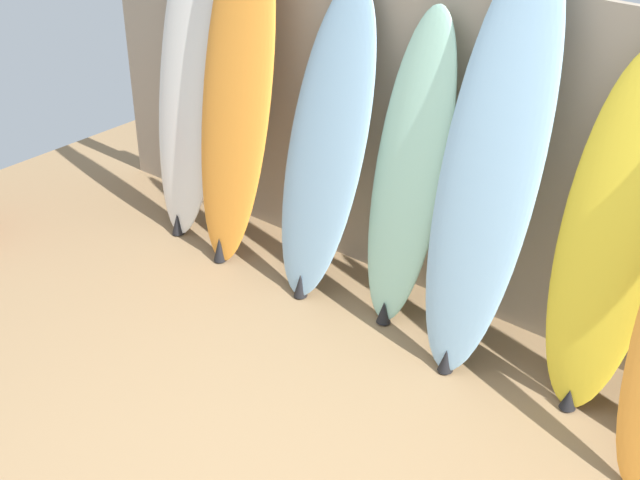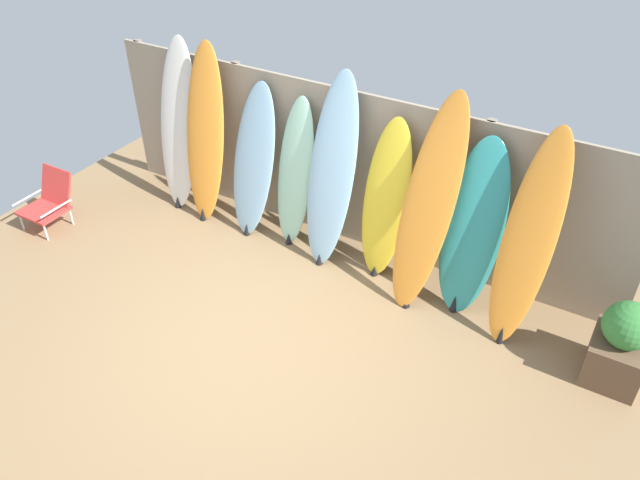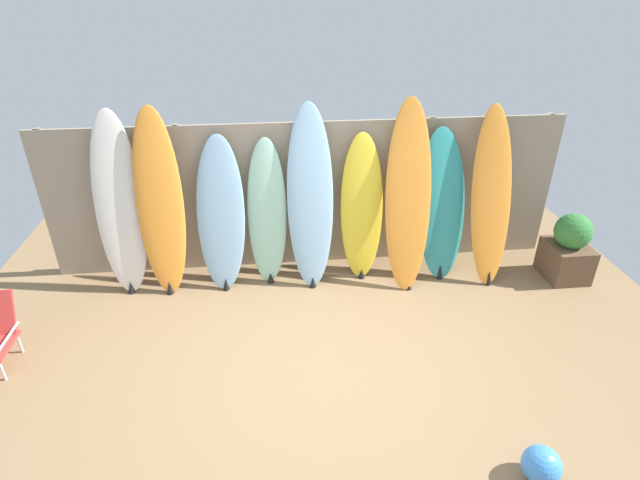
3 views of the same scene
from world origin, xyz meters
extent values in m
cube|color=gray|center=(0.00, 2.00, 0.90)|extent=(6.08, 0.04, 1.80)
cylinder|color=gray|center=(-2.88, 2.04, 0.90)|extent=(0.10, 0.10, 1.80)
cylinder|color=gray|center=(-1.44, 2.04, 0.90)|extent=(0.10, 0.10, 1.80)
cylinder|color=gray|center=(0.00, 2.04, 0.90)|extent=(0.10, 0.10, 1.80)
ellipsoid|color=white|center=(-2.09, 1.71, 1.02)|extent=(0.54, 0.50, 2.04)
cone|color=black|center=(-2.09, 1.50, 0.08)|extent=(0.08, 0.08, 0.14)
ellipsoid|color=orange|center=(-1.65, 1.64, 1.04)|extent=(0.53, 0.52, 2.08)
cone|color=black|center=(-1.65, 1.43, 0.09)|extent=(0.08, 0.08, 0.15)
ellipsoid|color=#8CB7D6|center=(-1.01, 1.67, 0.87)|extent=(0.58, 0.57, 1.73)
cone|color=black|center=(-1.01, 1.45, 0.08)|extent=(0.08, 0.08, 0.14)
ellipsoid|color=#9ED6BC|center=(-0.49, 1.72, 0.84)|extent=(0.49, 0.46, 1.69)
cone|color=black|center=(-0.49, 1.54, 0.07)|extent=(0.08, 0.08, 0.13)
ellipsoid|color=#8CB7D6|center=(0.00, 1.65, 1.03)|extent=(0.54, 0.61, 2.06)
cone|color=black|center=(0.00, 1.39, 0.07)|extent=(0.08, 0.08, 0.12)
ellipsoid|color=yellow|center=(0.60, 1.70, 0.86)|extent=(0.51, 0.44, 1.71)
cone|color=black|center=(0.60, 1.53, 0.06)|extent=(0.08, 0.08, 0.10)
camera|label=1|loc=(1.81, -1.75, 2.79)|focal=50.00mm
camera|label=2|loc=(2.70, -3.24, 4.26)|focal=35.00mm
camera|label=3|loc=(-0.44, -3.46, 3.32)|focal=28.00mm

